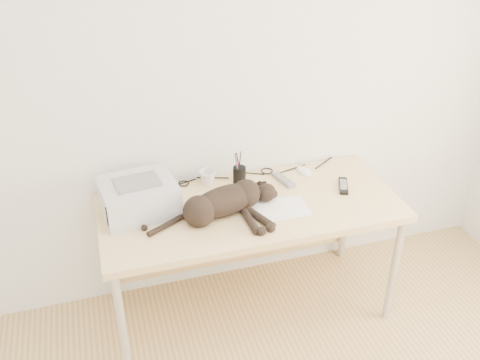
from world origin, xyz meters
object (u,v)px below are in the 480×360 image
object	(u,v)px
mouse	(304,169)
cat	(222,204)
desk	(246,217)
printer	(139,197)
mug	(207,178)
pen_cup	(239,175)

from	to	relation	value
mouse	cat	bearing A→B (deg)	-163.23
desk	printer	bearing A→B (deg)	177.21
printer	cat	distance (m)	0.43
cat	printer	bearing A→B (deg)	142.79
desk	mug	xyz separation A→B (m)	(-0.17, 0.18, 0.18)
desk	cat	world-z (taller)	cat
mug	pen_cup	bearing A→B (deg)	-10.31
cat	mouse	size ratio (longest dim) A/B	6.03
cat	mug	xyz separation A→B (m)	(0.00, 0.33, -0.03)
printer	pen_cup	distance (m)	0.59
mug	mouse	bearing A→B (deg)	-2.45
pen_cup	desk	bearing A→B (deg)	-93.52
mug	pen_cup	world-z (taller)	pen_cup
desk	mouse	xyz separation A→B (m)	(0.41, 0.16, 0.15)
mouse	mug	bearing A→B (deg)	166.93
cat	pen_cup	size ratio (longest dim) A/B	3.94
printer	mug	world-z (taller)	printer
mouse	desk	bearing A→B (deg)	-169.25
desk	mug	bearing A→B (deg)	132.50
printer	mouse	xyz separation A→B (m)	(0.98, 0.13, -0.07)
printer	mug	bearing A→B (deg)	21.33
desk	cat	size ratio (longest dim) A/B	2.18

